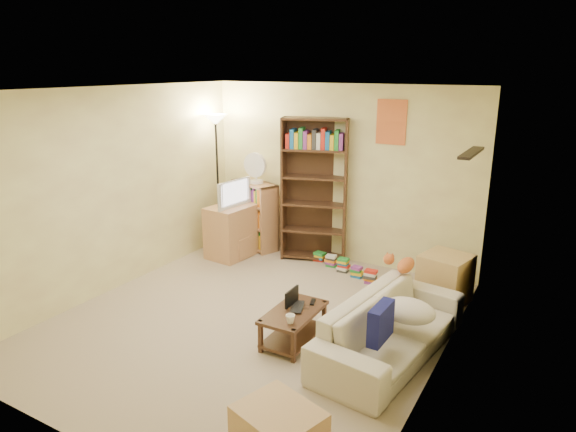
{
  "coord_description": "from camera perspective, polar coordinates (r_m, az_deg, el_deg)",
  "views": [
    {
      "loc": [
        2.9,
        -4.27,
        2.72
      ],
      "look_at": [
        0.07,
        0.68,
        1.05
      ],
      "focal_mm": 32.0,
      "sensor_mm": 36.0,
      "label": 1
    }
  ],
  "objects": [
    {
      "name": "navy_pillow",
      "position": [
        4.69,
        10.27,
        -11.61
      ],
      "size": [
        0.12,
        0.38,
        0.34
      ],
      "primitive_type": "cube",
      "rotation": [
        0.0,
        0.0,
        1.54
      ],
      "color": "#131654",
      "rests_on": "sofa"
    },
    {
      "name": "television",
      "position": [
        7.44,
        -6.36,
        2.58
      ],
      "size": [
        0.7,
        0.22,
        0.39
      ],
      "primitive_type": "imported",
      "rotation": [
        0.0,
        0.0,
        1.48
      ],
      "color": "black",
      "rests_on": "tv_stand"
    },
    {
      "name": "book_stacks",
      "position": [
        7.1,
        6.32,
        -5.57
      ],
      "size": [
        1.09,
        0.5,
        0.2
      ],
      "color": "red",
      "rests_on": "ground"
    },
    {
      "name": "floor_lamp",
      "position": [
        7.75,
        -7.97,
        8.09
      ],
      "size": [
        0.35,
        0.35,
        2.05
      ],
      "color": "black",
      "rests_on": "ground"
    },
    {
      "name": "coffee_table",
      "position": [
        5.33,
        0.63,
        -11.78
      ],
      "size": [
        0.44,
        0.78,
        0.34
      ],
      "rotation": [
        0.0,
        0.0,
        0.01
      ],
      "color": "#44281A",
      "rests_on": "ground"
    },
    {
      "name": "desk_fan",
      "position": [
        7.66,
        -3.65,
        5.35
      ],
      "size": [
        0.37,
        0.21,
        0.46
      ],
      "color": "white",
      "rests_on": "short_bookshelf"
    },
    {
      "name": "tabby_cat",
      "position": [
        5.75,
        12.64,
        -5.23
      ],
      "size": [
        0.45,
        0.2,
        0.15
      ],
      "color": "#CB602B",
      "rests_on": "sofa"
    },
    {
      "name": "side_table",
      "position": [
        6.41,
        17.04,
        -6.66
      ],
      "size": [
        0.62,
        0.62,
        0.59
      ],
      "primitive_type": "cube",
      "rotation": [
        0.0,
        0.0,
        -0.23
      ],
      "color": "tan",
      "rests_on": "ground"
    },
    {
      "name": "short_bookshelf",
      "position": [
        7.91,
        -3.71,
        0.11
      ],
      "size": [
        0.86,
        0.6,
        1.03
      ],
      "rotation": [
        0.0,
        0.0,
        -0.38
      ],
      "color": "tan",
      "rests_on": "ground"
    },
    {
      "name": "tall_bookshelf",
      "position": [
        7.27,
        2.94,
        3.27
      ],
      "size": [
        0.97,
        0.57,
        2.04
      ],
      "rotation": [
        0.0,
        0.0,
        0.31
      ],
      "color": "#482B1B",
      "rests_on": "ground"
    },
    {
      "name": "tv_stand",
      "position": [
        7.6,
        -6.22,
        -1.67
      ],
      "size": [
        0.58,
        0.76,
        0.77
      ],
      "primitive_type": "cube",
      "rotation": [
        0.0,
        0.0,
        -0.09
      ],
      "color": "tan",
      "rests_on": "ground"
    },
    {
      "name": "mug",
      "position": [
        5.02,
        0.26,
        -11.37
      ],
      "size": [
        0.13,
        0.13,
        0.09
      ],
      "primitive_type": "imported",
      "rotation": [
        0.0,
        0.0,
        0.23
      ],
      "color": "white",
      "rests_on": "coffee_table"
    },
    {
      "name": "room",
      "position": [
        5.28,
        -4.23,
        4.29
      ],
      "size": [
        4.5,
        4.54,
        2.52
      ],
      "color": "tan",
      "rests_on": "ground"
    },
    {
      "name": "sofa",
      "position": [
        5.18,
        11.38,
        -12.05
      ],
      "size": [
        2.15,
        1.26,
        0.57
      ],
      "primitive_type": "imported",
      "rotation": [
        0.0,
        0.0,
        1.44
      ],
      "color": "beige",
      "rests_on": "ground"
    },
    {
      "name": "cream_blanket",
      "position": [
        5.08,
        13.19,
        -10.21
      ],
      "size": [
        0.52,
        0.37,
        0.22
      ],
      "primitive_type": "ellipsoid",
      "color": "beige",
      "rests_on": "sofa"
    },
    {
      "name": "laptop_screen",
      "position": [
        5.32,
        0.43,
        -8.97
      ],
      "size": [
        0.01,
        0.26,
        0.17
      ],
      "primitive_type": "cube",
      "rotation": [
        0.0,
        0.0,
        0.01
      ],
      "color": "white",
      "rests_on": "laptop"
    },
    {
      "name": "tv_remote",
      "position": [
        5.43,
        2.76,
        -9.51
      ],
      "size": [
        0.08,
        0.14,
        0.02
      ],
      "primitive_type": "cube",
      "rotation": [
        0.0,
        0.0,
        0.31
      ],
      "color": "black",
      "rests_on": "coffee_table"
    },
    {
      "name": "laptop",
      "position": [
        5.31,
        1.5,
        -10.12
      ],
      "size": [
        0.4,
        0.36,
        0.02
      ],
      "primitive_type": "imported",
      "rotation": [
        0.0,
        0.0,
        1.91
      ],
      "color": "black",
      "rests_on": "coffee_table"
    }
  ]
}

